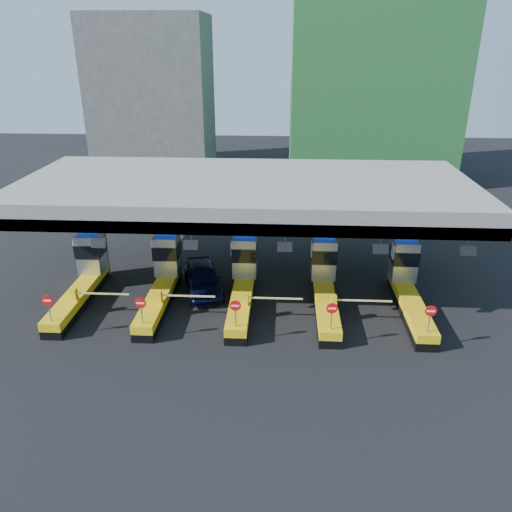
{
  "coord_description": "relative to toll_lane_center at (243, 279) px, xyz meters",
  "views": [
    {
      "loc": [
        2.36,
        -27.3,
        14.82
      ],
      "look_at": [
        0.82,
        0.0,
        3.09
      ],
      "focal_mm": 35.0,
      "sensor_mm": 36.0,
      "label": 1
    }
  ],
  "objects": [
    {
      "name": "ground",
      "position": [
        -0.0,
        -0.28,
        -1.4
      ],
      "size": [
        120.0,
        120.0,
        0.0
      ],
      "primitive_type": "plane",
      "color": "black",
      "rests_on": "ground"
    },
    {
      "name": "van",
      "position": [
        -2.67,
        1.05,
        -0.49
      ],
      "size": [
        3.52,
        5.71,
        1.81
      ],
      "primitive_type": "imported",
      "rotation": [
        0.0,
        0.0,
        0.28
      ],
      "color": "black",
      "rests_on": "ground"
    },
    {
      "name": "toll_canopy",
      "position": [
        -0.0,
        2.59,
        4.74
      ],
      "size": [
        28.0,
        12.09,
        7.0
      ],
      "color": "slate",
      "rests_on": "ground"
    },
    {
      "name": "toll_lane_right",
      "position": [
        5.0,
        0.0,
        0.0
      ],
      "size": [
        4.43,
        8.0,
        4.16
      ],
      "color": "black",
      "rests_on": "ground"
    },
    {
      "name": "toll_lane_far_left",
      "position": [
        -10.0,
        0.0,
        0.0
      ],
      "size": [
        4.43,
        8.0,
        4.16
      ],
      "color": "black",
      "rests_on": "ground"
    },
    {
      "name": "toll_lane_left",
      "position": [
        -5.0,
        0.0,
        0.0
      ],
      "size": [
        4.43,
        8.0,
        4.16
      ],
      "color": "black",
      "rests_on": "ground"
    },
    {
      "name": "toll_lane_far_right",
      "position": [
        10.0,
        0.0,
        0.0
      ],
      "size": [
        4.43,
        8.0,
        4.16
      ],
      "color": "black",
      "rests_on": "ground"
    },
    {
      "name": "bg_building_scaffold",
      "position": [
        12.0,
        31.72,
        12.6
      ],
      "size": [
        18.0,
        12.0,
        28.0
      ],
      "primitive_type": "cube",
      "color": "#1E5926",
      "rests_on": "ground"
    },
    {
      "name": "bg_building_concrete",
      "position": [
        -14.0,
        35.72,
        7.6
      ],
      "size": [
        14.0,
        10.0,
        18.0
      ],
      "primitive_type": "cube",
      "color": "#4C4C49",
      "rests_on": "ground"
    },
    {
      "name": "toll_lane_center",
      "position": [
        0.0,
        0.0,
        0.0
      ],
      "size": [
        4.43,
        8.0,
        4.16
      ],
      "color": "black",
      "rests_on": "ground"
    }
  ]
}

